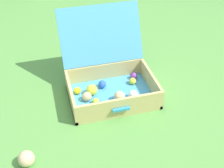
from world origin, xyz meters
name	(u,v)px	position (x,y,z in m)	size (l,w,h in m)	color
ground_plane	(124,103)	(0.00, 0.00, 0.00)	(16.00, 16.00, 0.00)	#569342
open_suitcase	(108,77)	(-0.07, 0.15, 0.12)	(0.58, 0.63, 0.51)	#4799C6
stray_ball_on_grass	(26,159)	(-0.65, -0.34, 0.04)	(0.09, 0.09, 0.09)	#D1B784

